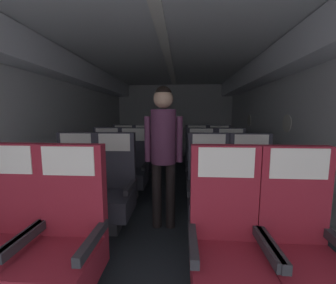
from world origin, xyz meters
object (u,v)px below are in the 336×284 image
object	(u,v)px
seat_b_left_window	(74,189)
flight_attendant	(163,142)
seat_c_right_aisle	(231,170)
seat_d_left_aisle	(144,156)
seat_c_left_window	(106,168)
seat_c_right_window	(201,169)
seat_a_right_aisle	(301,250)
seat_a_left_aisle	(65,243)
seat_a_left_window	(3,239)
seat_c_left_aisle	(133,168)
seat_a_right_window	(226,247)
seat_d_left_window	(123,156)
seat_b_left_aisle	(113,190)
seat_b_right_window	(209,192)
seat_d_right_window	(197,157)
seat_b_right_aisle	(252,194)
seat_d_right_aisle	(219,157)

from	to	relation	value
seat_b_left_window	flight_attendant	world-z (taller)	flight_attendant
seat_c_right_aisle	seat_d_left_aisle	distance (m)	1.83
seat_c_left_window	seat_d_left_aisle	bearing A→B (deg)	65.04
seat_c_right_window	flight_attendant	xyz separation A→B (m)	(-0.51, -0.90, 0.54)
seat_a_right_aisle	seat_a_left_aisle	bearing A→B (deg)	-179.24
seat_a_left_window	seat_a_left_aisle	world-z (taller)	same
seat_a_left_aisle	seat_c_left_aisle	distance (m)	1.96
seat_a_right_window	seat_d_left_window	distance (m)	3.30
seat_c_left_window	seat_c_right_window	distance (m)	1.53
seat_a_right_window	seat_c_right_aisle	bearing A→B (deg)	76.30
seat_a_left_aisle	seat_c_right_aisle	size ratio (longest dim) A/B	1.00
seat_b_left_aisle	flight_attendant	xyz separation A→B (m)	(0.57, 0.09, 0.54)
seat_b_right_window	seat_d_left_window	xyz separation A→B (m)	(-1.52, 1.96, 0.00)
seat_a_right_aisle	seat_c_left_window	world-z (taller)	same
seat_c_right_window	seat_d_left_window	distance (m)	1.82
seat_c_left_aisle	seat_c_right_aisle	size ratio (longest dim) A/B	1.00
seat_d_left_aisle	seat_c_left_window	bearing A→B (deg)	-114.96
seat_c_right_aisle	seat_b_left_window	bearing A→B (deg)	-154.04
seat_b_left_aisle	seat_c_left_window	xyz separation A→B (m)	(-0.45, 1.00, 0.00)
seat_c_right_aisle	flight_attendant	world-z (taller)	flight_attendant
seat_a_right_window	seat_b_left_aisle	distance (m)	1.44
seat_c_right_window	seat_d_right_window	world-z (taller)	same
seat_a_right_window	flight_attendant	size ratio (longest dim) A/B	0.68
seat_c_right_window	seat_a_right_aisle	bearing A→B (deg)	-77.19
seat_b_left_aisle	seat_a_left_window	bearing A→B (deg)	-114.81
seat_b_right_window	flight_attendant	size ratio (longest dim) A/B	0.68
seat_b_right_aisle	seat_b_right_window	distance (m)	0.46
flight_attendant	seat_a_left_window	bearing A→B (deg)	33.70
seat_b_left_window	seat_c_right_window	size ratio (longest dim) A/B	1.00
seat_b_right_aisle	seat_c_right_window	bearing A→B (deg)	114.59
seat_c_left_aisle	seat_d_left_window	xyz separation A→B (m)	(-0.44, 1.00, 0.00)
seat_a_right_window	seat_a_left_window	bearing A→B (deg)	-179.50
seat_d_left_window	seat_d_left_aisle	bearing A→B (deg)	-1.46
seat_a_left_aisle	seat_b_left_aisle	xyz separation A→B (m)	(-0.00, 0.99, 0.00)
seat_a_left_window	flight_attendant	bearing A→B (deg)	46.35
seat_b_left_window	seat_b_right_aisle	distance (m)	1.99
seat_a_left_window	seat_a_left_aisle	distance (m)	0.45
seat_b_right_window	seat_d_right_aisle	distance (m)	1.99
seat_a_left_window	seat_b_right_window	bearing A→B (deg)	32.96
seat_c_right_window	seat_d_left_window	xyz separation A→B (m)	(-1.53, 0.98, 0.00)
seat_c_right_aisle	seat_d_right_aisle	xyz separation A→B (m)	(-0.01, 0.98, 0.00)
seat_a_left_window	seat_d_right_aisle	xyz separation A→B (m)	(1.98, 2.93, 0.00)
seat_a_left_window	seat_b_right_aisle	world-z (taller)	same
seat_c_right_window	seat_b_right_window	bearing A→B (deg)	-90.26
seat_c_left_aisle	seat_d_left_window	distance (m)	1.10
seat_b_right_window	seat_a_left_aisle	bearing A→B (deg)	-136.93
seat_b_right_aisle	seat_b_right_window	xyz separation A→B (m)	(-0.46, 0.02, 0.00)
seat_d_right_aisle	seat_d_right_window	size ratio (longest dim) A/B	1.00
seat_a_left_aisle	seat_c_right_aisle	world-z (taller)	same
seat_c_left_aisle	seat_d_right_window	xyz separation A→B (m)	(1.08, 1.00, 0.00)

